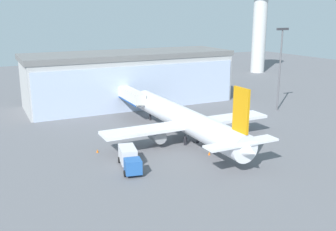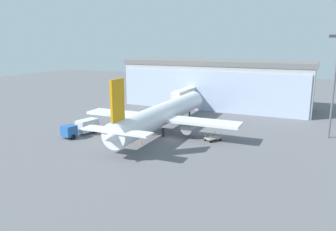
{
  "view_description": "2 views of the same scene",
  "coord_description": "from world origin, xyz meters",
  "px_view_note": "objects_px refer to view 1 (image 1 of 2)",
  "views": [
    {
      "loc": [
        -36.88,
        -51.44,
        21.42
      ],
      "look_at": [
        -5.11,
        5.98,
        4.1
      ],
      "focal_mm": 42.0,
      "sensor_mm": 36.0,
      "label": 1
    },
    {
      "loc": [
        20.44,
        -51.98,
        16.78
      ],
      "look_at": [
        -2.9,
        5.96,
        2.91
      ],
      "focal_mm": 35.0,
      "sensor_mm": 36.0,
      "label": 2
    }
  ],
  "objects_px": {
    "jet_bridge": "(128,95)",
    "airplane": "(186,120)",
    "safety_cone_nose": "(209,153)",
    "baggage_cart": "(238,131)",
    "apron_light_mast": "(280,62)",
    "safety_cone_wingtip": "(97,151)",
    "control_tower": "(260,17)",
    "catering_truck": "(129,158)"
  },
  "relations": [
    {
      "from": "airplane",
      "to": "safety_cone_wingtip",
      "type": "relative_size",
      "value": 68.93
    },
    {
      "from": "safety_cone_wingtip",
      "to": "catering_truck",
      "type": "bearing_deg",
      "value": -77.34
    },
    {
      "from": "baggage_cart",
      "to": "safety_cone_nose",
      "type": "bearing_deg",
      "value": -23.23
    },
    {
      "from": "jet_bridge",
      "to": "catering_truck",
      "type": "relative_size",
      "value": 1.94
    },
    {
      "from": "safety_cone_wingtip",
      "to": "airplane",
      "type": "bearing_deg",
      "value": -5.73
    },
    {
      "from": "airplane",
      "to": "catering_truck",
      "type": "height_order",
      "value": "airplane"
    },
    {
      "from": "catering_truck",
      "to": "safety_cone_wingtip",
      "type": "distance_m",
      "value": 8.62
    },
    {
      "from": "jet_bridge",
      "to": "airplane",
      "type": "distance_m",
      "value": 20.42
    },
    {
      "from": "catering_truck",
      "to": "safety_cone_nose",
      "type": "height_order",
      "value": "catering_truck"
    },
    {
      "from": "jet_bridge",
      "to": "catering_truck",
      "type": "bearing_deg",
      "value": 160.2
    },
    {
      "from": "jet_bridge",
      "to": "apron_light_mast",
      "type": "distance_m",
      "value": 33.9
    },
    {
      "from": "safety_cone_nose",
      "to": "jet_bridge",
      "type": "bearing_deg",
      "value": 92.77
    },
    {
      "from": "jet_bridge",
      "to": "control_tower",
      "type": "xyz_separation_m",
      "value": [
        66.27,
        34.63,
        15.3
      ]
    },
    {
      "from": "airplane",
      "to": "baggage_cart",
      "type": "relative_size",
      "value": 11.82
    },
    {
      "from": "baggage_cart",
      "to": "safety_cone_wingtip",
      "type": "height_order",
      "value": "baggage_cart"
    },
    {
      "from": "apron_light_mast",
      "to": "airplane",
      "type": "bearing_deg",
      "value": -164.15
    },
    {
      "from": "jet_bridge",
      "to": "safety_cone_nose",
      "type": "xyz_separation_m",
      "value": [
        1.36,
        -28.23,
        -4.28
      ]
    },
    {
      "from": "baggage_cart",
      "to": "safety_cone_nose",
      "type": "height_order",
      "value": "baggage_cart"
    },
    {
      "from": "catering_truck",
      "to": "baggage_cart",
      "type": "relative_size",
      "value": 2.37
    },
    {
      "from": "apron_light_mast",
      "to": "safety_cone_wingtip",
      "type": "distance_m",
      "value": 46.23
    },
    {
      "from": "catering_truck",
      "to": "jet_bridge",
      "type": "bearing_deg",
      "value": 170.7
    },
    {
      "from": "airplane",
      "to": "baggage_cart",
      "type": "height_order",
      "value": "airplane"
    },
    {
      "from": "catering_truck",
      "to": "apron_light_mast",
      "type": "bearing_deg",
      "value": 123.27
    },
    {
      "from": "baggage_cart",
      "to": "safety_cone_wingtip",
      "type": "xyz_separation_m",
      "value": [
        -25.55,
        2.94,
        -0.23
      ]
    },
    {
      "from": "airplane",
      "to": "jet_bridge",
      "type": "bearing_deg",
      "value": 7.5
    },
    {
      "from": "control_tower",
      "to": "airplane",
      "type": "xyz_separation_m",
      "value": [
        -64.41,
        -54.94,
        -16.28
      ]
    },
    {
      "from": "jet_bridge",
      "to": "airplane",
      "type": "height_order",
      "value": "airplane"
    },
    {
      "from": "apron_light_mast",
      "to": "safety_cone_wingtip",
      "type": "height_order",
      "value": "apron_light_mast"
    },
    {
      "from": "control_tower",
      "to": "safety_cone_nose",
      "type": "xyz_separation_m",
      "value": [
        -64.91,
        -62.86,
        -19.59
      ]
    },
    {
      "from": "jet_bridge",
      "to": "safety_cone_nose",
      "type": "relative_size",
      "value": 26.87
    },
    {
      "from": "baggage_cart",
      "to": "safety_cone_nose",
      "type": "relative_size",
      "value": 5.83
    },
    {
      "from": "catering_truck",
      "to": "safety_cone_wingtip",
      "type": "relative_size",
      "value": 13.84
    },
    {
      "from": "apron_light_mast",
      "to": "baggage_cart",
      "type": "bearing_deg",
      "value": -152.9
    },
    {
      "from": "jet_bridge",
      "to": "airplane",
      "type": "xyz_separation_m",
      "value": [
        1.86,
        -20.31,
        -0.98
      ]
    },
    {
      "from": "control_tower",
      "to": "catering_truck",
      "type": "relative_size",
      "value": 4.19
    },
    {
      "from": "safety_cone_nose",
      "to": "airplane",
      "type": "bearing_deg",
      "value": 86.39
    },
    {
      "from": "control_tower",
      "to": "jet_bridge",
      "type": "bearing_deg",
      "value": -152.41
    },
    {
      "from": "control_tower",
      "to": "baggage_cart",
      "type": "height_order",
      "value": "control_tower"
    },
    {
      "from": "apron_light_mast",
      "to": "safety_cone_nose",
      "type": "height_order",
      "value": "apron_light_mast"
    },
    {
      "from": "control_tower",
      "to": "catering_truck",
      "type": "bearing_deg",
      "value": -141.57
    },
    {
      "from": "safety_cone_nose",
      "to": "safety_cone_wingtip",
      "type": "height_order",
      "value": "same"
    },
    {
      "from": "jet_bridge",
      "to": "airplane",
      "type": "relative_size",
      "value": 0.39
    }
  ]
}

